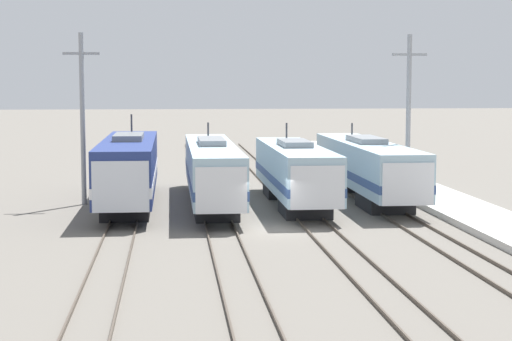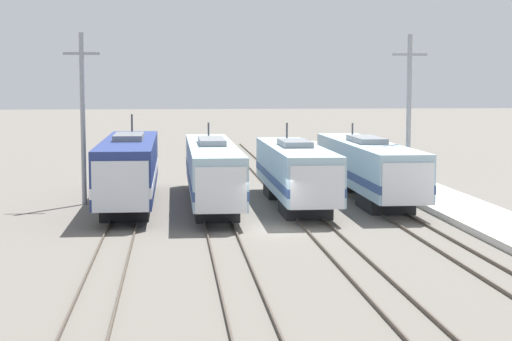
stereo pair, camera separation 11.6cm
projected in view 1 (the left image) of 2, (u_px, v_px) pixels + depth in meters
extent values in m
plane|color=#666059|center=(270.00, 230.00, 43.07)|extent=(400.00, 400.00, 0.00)
cube|color=#4C4238|center=(106.00, 231.00, 42.25)|extent=(0.07, 120.00, 0.15)
cube|color=#4C4238|center=(135.00, 231.00, 42.39)|extent=(0.07, 120.00, 0.15)
cube|color=#4C4238|center=(207.00, 230.00, 42.74)|extent=(0.07, 120.00, 0.15)
cube|color=#4C4238|center=(235.00, 229.00, 42.88)|extent=(0.07, 120.00, 0.15)
cube|color=#4C4238|center=(305.00, 228.00, 43.23)|extent=(0.07, 120.00, 0.15)
cube|color=#4C4238|center=(333.00, 227.00, 43.37)|extent=(0.07, 120.00, 0.15)
cube|color=#4C4238|center=(401.00, 226.00, 43.73)|extent=(0.07, 120.00, 0.15)
cube|color=#4C4238|center=(428.00, 226.00, 43.87)|extent=(0.07, 120.00, 0.15)
cube|color=black|center=(126.00, 208.00, 47.22)|extent=(2.62, 4.01, 0.95)
cube|color=black|center=(133.00, 188.00, 56.24)|extent=(2.62, 4.01, 0.95)
cube|color=navy|center=(129.00, 165.00, 51.52)|extent=(3.08, 18.22, 3.03)
cube|color=silver|center=(129.00, 175.00, 51.59)|extent=(3.12, 18.26, 0.55)
cube|color=silver|center=(122.00, 184.00, 43.49)|extent=(2.83, 2.15, 2.58)
cube|color=black|center=(120.00, 175.00, 42.45)|extent=(2.41, 0.08, 0.72)
cube|color=slate|center=(129.00, 137.00, 51.35)|extent=(1.69, 4.56, 0.35)
cylinder|color=#38383D|center=(132.00, 125.00, 55.27)|extent=(0.12, 0.12, 1.39)
cube|color=#232326|center=(216.00, 208.00, 47.24)|extent=(2.36, 4.39, 0.95)
cube|color=#232326|center=(208.00, 187.00, 57.12)|extent=(2.36, 4.39, 0.95)
cube|color=#9EBCCC|center=(212.00, 166.00, 51.99)|extent=(2.78, 19.98, 2.74)
cube|color=navy|center=(212.00, 175.00, 52.05)|extent=(2.82, 20.02, 0.49)
cube|color=silver|center=(220.00, 188.00, 43.14)|extent=(2.56, 2.25, 2.33)
cube|color=black|center=(221.00, 180.00, 42.06)|extent=(2.17, 0.08, 0.65)
cube|color=gray|center=(211.00, 141.00, 51.83)|extent=(1.53, 4.99, 0.35)
cylinder|color=#38383D|center=(208.00, 131.00, 56.15)|extent=(0.12, 0.12, 1.11)
cube|color=#232326|center=(305.00, 207.00, 47.73)|extent=(2.59, 3.60, 0.95)
cube|color=#232326|center=(285.00, 189.00, 55.82)|extent=(2.59, 3.60, 0.95)
cube|color=#9EBCCC|center=(294.00, 168.00, 51.59)|extent=(3.04, 16.35, 2.65)
cube|color=navy|center=(294.00, 177.00, 51.65)|extent=(3.08, 16.39, 0.48)
cube|color=silver|center=(314.00, 185.00, 44.65)|extent=(2.80, 2.48, 2.25)
cube|color=black|center=(318.00, 178.00, 43.45)|extent=(2.38, 0.08, 0.63)
cube|color=gray|center=(295.00, 143.00, 51.44)|extent=(1.67, 4.09, 0.35)
cylinder|color=#38383D|center=(287.00, 132.00, 54.96)|extent=(0.12, 0.12, 1.23)
cube|color=#232326|center=(384.00, 202.00, 49.91)|extent=(2.57, 4.30, 0.95)
cube|color=#232326|center=(350.00, 182.00, 59.58)|extent=(2.57, 4.30, 0.95)
cube|color=#9EBCCC|center=(366.00, 163.00, 54.56)|extent=(3.02, 19.54, 2.67)
cube|color=navy|center=(366.00, 171.00, 54.61)|extent=(3.06, 19.58, 0.48)
cube|color=silver|center=(403.00, 182.00, 45.91)|extent=(2.78, 2.23, 2.27)
cube|color=black|center=(408.00, 175.00, 44.84)|extent=(2.36, 0.08, 0.64)
cube|color=gray|center=(366.00, 140.00, 54.40)|extent=(1.66, 4.88, 0.35)
cylinder|color=#38383D|center=(352.00, 131.00, 58.62)|extent=(0.12, 0.12, 1.02)
cylinder|color=gray|center=(83.00, 119.00, 51.62)|extent=(0.30, 0.30, 10.39)
cube|color=gray|center=(81.00, 53.00, 51.22)|extent=(2.20, 0.16, 0.16)
cylinder|color=gray|center=(408.00, 118.00, 53.62)|extent=(0.30, 0.30, 10.39)
cube|color=gray|center=(409.00, 55.00, 53.22)|extent=(2.20, 0.16, 0.16)
cube|color=beige|center=(494.00, 223.00, 44.20)|extent=(4.00, 120.00, 0.36)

